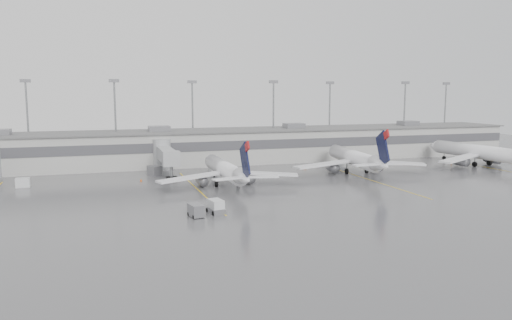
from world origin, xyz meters
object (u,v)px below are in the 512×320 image
object	(u,v)px
jet_mid_right	(356,158)
jet_far_right	(481,152)
jet_mid_left	(226,170)
baggage_tug	(216,208)

from	to	relation	value
jet_mid_right	jet_far_right	world-z (taller)	jet_far_right
jet_mid_left	jet_mid_right	distance (m)	30.99
jet_mid_right	baggage_tug	world-z (taller)	jet_mid_right
jet_far_right	baggage_tug	size ratio (longest dim) A/B	9.93
jet_mid_left	baggage_tug	distance (m)	21.82
jet_mid_right	baggage_tug	distance (m)	45.70
jet_mid_right	jet_mid_left	bearing A→B (deg)	-161.93
jet_mid_left	jet_mid_right	world-z (taller)	jet_mid_right
jet_mid_left	jet_far_right	world-z (taller)	jet_far_right
jet_mid_right	jet_far_right	xyz separation A→B (m)	(33.64, 0.31, 0.09)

